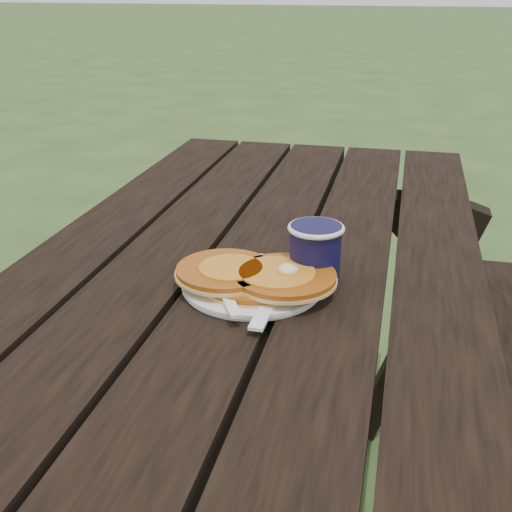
% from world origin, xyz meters
% --- Properties ---
extents(picnic_table, '(1.36, 1.80, 0.75)m').
position_xyz_m(picnic_table, '(0.00, 0.00, 0.37)').
color(picnic_table, black).
rests_on(picnic_table, ground).
extents(plate, '(0.26, 0.26, 0.01)m').
position_xyz_m(plate, '(0.03, -0.01, 0.76)').
color(plate, white).
rests_on(plate, picnic_table).
extents(pancake_stack, '(0.24, 0.15, 0.04)m').
position_xyz_m(pancake_stack, '(0.04, -0.02, 0.77)').
color(pancake_stack, '#B05813').
rests_on(pancake_stack, plate).
extents(knife, '(0.02, 0.18, 0.00)m').
position_xyz_m(knife, '(0.07, -0.06, 0.76)').
color(knife, white).
rests_on(knife, plate).
extents(fork, '(0.10, 0.16, 0.01)m').
position_xyz_m(fork, '(0.01, -0.08, 0.77)').
color(fork, white).
rests_on(fork, plate).
extents(coffee_cup, '(0.09, 0.09, 0.09)m').
position_xyz_m(coffee_cup, '(0.11, 0.05, 0.80)').
color(coffee_cup, '#0F0D36').
rests_on(coffee_cup, picnic_table).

